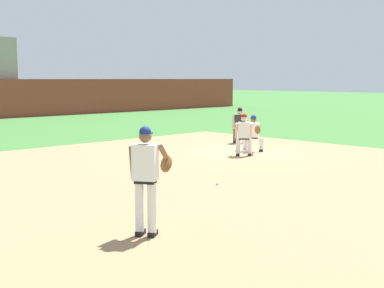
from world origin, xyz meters
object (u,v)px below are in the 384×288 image
pitcher (147,174)px  first_baseman (254,132)px  baseball (217,184)px  first_base_bag (242,151)px  baserunner (244,133)px  umpire (240,124)px

pitcher → first_baseman: 10.87m
baseball → first_baseman: (5.41, 3.29, 0.69)m
first_base_bag → first_baseman: first_baseman is taller
first_baseman → baserunner: (-1.07, -0.46, 0.06)m
first_base_bag → baseball: bearing=-145.3°
first_base_bag → first_baseman: size_ratio=0.28×
first_base_bag → baseball: first_base_bag is taller
pitcher → first_baseman: (9.41, 5.43, -0.33)m
first_baseman → baserunner: baserunner is taller
first_baseman → pitcher: bearing=-150.0°
first_baseman → umpire: umpire is taller
first_baseman → umpire: 2.66m
first_baseman → umpire: (1.65, 2.09, 0.06)m
baseball → umpire: umpire is taller
first_base_bag → pitcher: 10.66m
first_base_bag → first_baseman: 0.82m
baserunner → baseball: bearing=-146.9°
baserunner → umpire: 3.73m
baseball → first_baseman: first_baseman is taller
baseball → baserunner: (4.34, 2.83, 0.76)m
pitcher → umpire: bearing=34.2°
umpire → baseball: bearing=-142.7°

